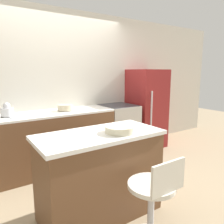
{
  "coord_description": "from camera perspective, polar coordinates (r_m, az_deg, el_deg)",
  "views": [
    {
      "loc": [
        -1.34,
        -2.97,
        1.56
      ],
      "look_at": [
        0.41,
        -0.36,
        0.98
      ],
      "focal_mm": 35.0,
      "sensor_mm": 36.0,
      "label": 1
    }
  ],
  "objects": [
    {
      "name": "refrigerator",
      "position": [
        4.59,
        9.0,
        0.88
      ],
      "size": [
        0.67,
        0.67,
        1.6
      ],
      "color": "maroon",
      "rests_on": "ground_plane"
    },
    {
      "name": "back_counter",
      "position": [
        3.64,
        -15.85,
        -7.38
      ],
      "size": [
        2.03,
        0.65,
        0.94
      ],
      "color": "brown",
      "rests_on": "ground_plane"
    },
    {
      "name": "wall_back",
      "position": [
        3.91,
        -13.83,
        6.42
      ],
      "size": [
        8.0,
        0.06,
        2.6
      ],
      "color": "beige",
      "rests_on": "ground_plane"
    },
    {
      "name": "ground_plane",
      "position": [
        3.61,
        -8.91,
        -15.21
      ],
      "size": [
        14.0,
        14.0,
        0.0
      ],
      "primitive_type": "plane",
      "color": "#998466"
    },
    {
      "name": "oven_range",
      "position": [
        4.21,
        1.66,
        -4.48
      ],
      "size": [
        0.61,
        0.66,
        0.94
      ],
      "color": "#B7B2A8",
      "rests_on": "ground_plane"
    },
    {
      "name": "stool_chair",
      "position": [
        2.15,
        10.77,
        -21.9
      ],
      "size": [
        0.43,
        0.43,
        0.85
      ],
      "color": "#B7B7BC",
      "rests_on": "ground_plane"
    },
    {
      "name": "kitchen_island",
      "position": [
        2.46,
        -3.12,
        -15.93
      ],
      "size": [
        1.33,
        0.64,
        0.93
      ],
      "color": "brown",
      "rests_on": "ground_plane"
    },
    {
      "name": "kettle",
      "position": [
        3.4,
        -25.75,
        0.26
      ],
      "size": [
        0.17,
        0.17,
        0.2
      ],
      "color": "silver",
      "rests_on": "back_counter"
    },
    {
      "name": "mixing_bowl",
      "position": [
        3.62,
        -12.18,
        1.16
      ],
      "size": [
        0.24,
        0.24,
        0.09
      ],
      "color": "#C1B28E",
      "rests_on": "back_counter"
    },
    {
      "name": "fruit_bowl",
      "position": [
        2.29,
        2.05,
        -4.52
      ],
      "size": [
        0.31,
        0.31,
        0.07
      ],
      "color": "beige",
      "rests_on": "kitchen_island"
    }
  ]
}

